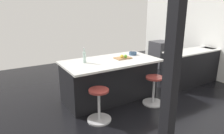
% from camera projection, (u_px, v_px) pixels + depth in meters
% --- Properties ---
extents(ground_plane, '(7.78, 7.78, 0.00)m').
position_uv_depth(ground_plane, '(123.00, 100.00, 4.47)').
color(ground_plane, black).
extents(interior_partition_left, '(0.12, 5.51, 2.95)m').
position_uv_depth(interior_partition_left, '(215.00, 26.00, 5.54)').
color(interior_partition_left, silver).
rests_on(interior_partition_left, ground_plane).
extents(sink_cabinet, '(2.57, 0.60, 1.17)m').
position_uv_depth(sink_cabinet, '(202.00, 64.00, 5.65)').
color(sink_cabinet, black).
rests_on(sink_cabinet, ground_plane).
extents(oven_range, '(0.60, 0.61, 0.86)m').
position_uv_depth(oven_range, '(160.00, 54.00, 6.99)').
color(oven_range, '#38383D').
rests_on(oven_range, ground_plane).
extents(kitchen_island, '(2.05, 1.08, 0.89)m').
position_uv_depth(kitchen_island, '(110.00, 79.00, 4.48)').
color(kitchen_island, black).
rests_on(kitchen_island, ground_plane).
extents(stool_by_window, '(0.44, 0.44, 0.60)m').
position_uv_depth(stool_by_window, '(154.00, 91.00, 4.26)').
color(stool_by_window, '#B7B7BC').
rests_on(stool_by_window, ground_plane).
extents(stool_middle, '(0.44, 0.44, 0.60)m').
position_uv_depth(stool_middle, '(99.00, 106.00, 3.62)').
color(stool_middle, '#B7B7BC').
rests_on(stool_middle, ground_plane).
extents(cutting_board, '(0.36, 0.24, 0.02)m').
position_uv_depth(cutting_board, '(123.00, 58.00, 4.49)').
color(cutting_board, olive).
rests_on(cutting_board, kitchen_island).
extents(apple_yellow, '(0.08, 0.08, 0.08)m').
position_uv_depth(apple_yellow, '(122.00, 56.00, 4.43)').
color(apple_yellow, gold).
rests_on(apple_yellow, cutting_board).
extents(apple_green, '(0.08, 0.08, 0.08)m').
position_uv_depth(apple_green, '(126.00, 56.00, 4.44)').
color(apple_green, '#609E2D').
rests_on(apple_green, cutting_board).
extents(water_bottle, '(0.06, 0.06, 0.31)m').
position_uv_depth(water_bottle, '(84.00, 57.00, 4.11)').
color(water_bottle, silver).
rests_on(water_bottle, kitchen_island).
extents(fruit_bowl, '(0.18, 0.18, 0.07)m').
position_uv_depth(fruit_bowl, '(133.00, 53.00, 4.81)').
color(fruit_bowl, '#334C6B').
rests_on(fruit_bowl, kitchen_island).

